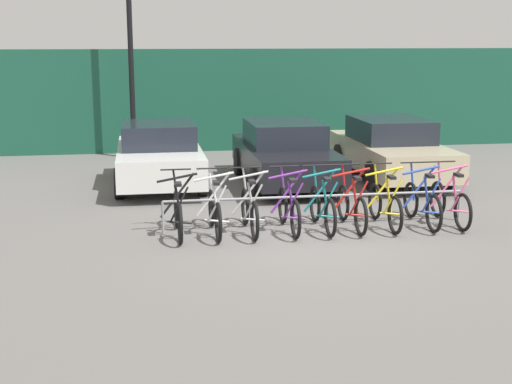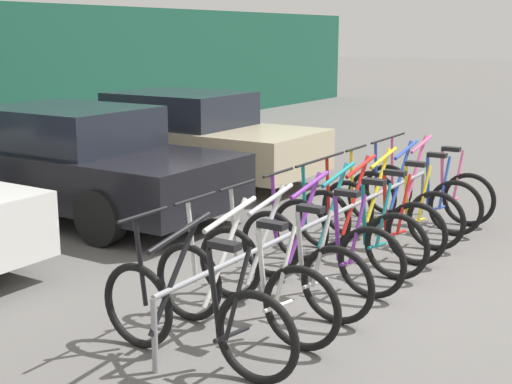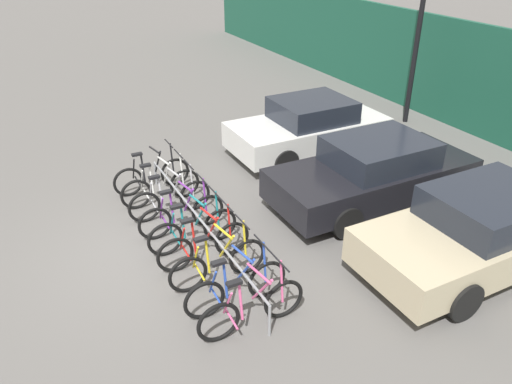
% 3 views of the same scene
% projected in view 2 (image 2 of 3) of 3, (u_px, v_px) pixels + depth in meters
% --- Properties ---
extents(ground_plane, '(120.00, 120.00, 0.00)m').
position_uv_depth(ground_plane, '(384.00, 288.00, 6.62)').
color(ground_plane, '#605E5B').
extents(bike_rack, '(5.34, 0.04, 0.57)m').
position_uv_depth(bike_rack, '(330.00, 221.00, 7.03)').
color(bike_rack, gray).
rests_on(bike_rack, ground).
extents(bicycle_black, '(0.68, 1.71, 1.05)m').
position_uv_depth(bicycle_black, '(194.00, 314.00, 5.01)').
color(bicycle_black, black).
rests_on(bicycle_black, ground).
extents(bicycle_white, '(0.68, 1.71, 1.05)m').
position_uv_depth(bicycle_white, '(242.00, 289.00, 5.51)').
color(bicycle_white, black).
rests_on(bicycle_white, ground).
extents(bicycle_silver, '(0.68, 1.71, 1.05)m').
position_uv_depth(bicycle_silver, '(281.00, 268.00, 6.00)').
color(bicycle_silver, black).
rests_on(bicycle_silver, ground).
extents(bicycle_purple, '(0.68, 1.71, 1.05)m').
position_uv_depth(bicycle_purple, '(319.00, 248.00, 6.56)').
color(bicycle_purple, black).
rests_on(bicycle_purple, ground).
extents(bicycle_teal, '(0.68, 1.71, 1.05)m').
position_uv_depth(bicycle_teal, '(347.00, 233.00, 7.04)').
color(bicycle_teal, black).
rests_on(bicycle_teal, ground).
extents(bicycle_red, '(0.68, 1.71, 1.05)m').
position_uv_depth(bicycle_red, '(368.00, 222.00, 7.47)').
color(bicycle_red, black).
rests_on(bicycle_red, ground).
extents(bicycle_yellow, '(0.68, 1.71, 1.05)m').
position_uv_depth(bicycle_yellow, '(390.00, 210.00, 7.96)').
color(bicycle_yellow, black).
rests_on(bicycle_yellow, ground).
extents(bicycle_blue, '(0.68, 1.71, 1.05)m').
position_uv_depth(bicycle_blue, '(412.00, 198.00, 8.52)').
color(bicycle_blue, black).
rests_on(bicycle_blue, ground).
extents(bicycle_pink, '(0.68, 1.71, 1.05)m').
position_uv_depth(bicycle_pink, '(427.00, 191.00, 8.95)').
color(bicycle_pink, black).
rests_on(bicycle_pink, ground).
extents(car_black, '(1.91, 4.35, 1.40)m').
position_uv_depth(car_black, '(74.00, 162.00, 9.17)').
color(car_black, black).
rests_on(car_black, ground).
extents(car_beige, '(1.91, 4.39, 1.40)m').
position_uv_depth(car_beige, '(185.00, 137.00, 11.40)').
color(car_beige, '#C1B28E').
rests_on(car_beige, ground).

